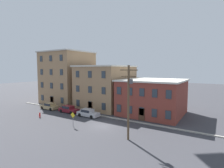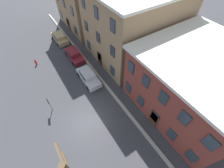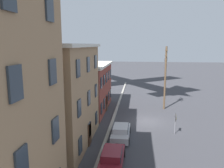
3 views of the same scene
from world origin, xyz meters
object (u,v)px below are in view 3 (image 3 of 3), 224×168
car_maroon (112,157)px  car_silver (121,131)px  utility_pole (165,74)px  caution_sign (175,120)px

car_maroon → car_silver: same height
utility_pole → caution_sign: bearing=-179.3°
car_silver → utility_pole: utility_pole is taller
car_maroon → utility_pole: size_ratio=0.46×
car_maroon → car_silver: bearing=-2.8°
car_silver → car_maroon: bearing=177.2°
utility_pole → car_maroon: bearing=160.6°
car_silver → caution_sign: (1.86, -5.84, 0.84)m
car_maroon → caution_sign: caution_sign is taller
caution_sign → car_silver: bearing=107.6°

